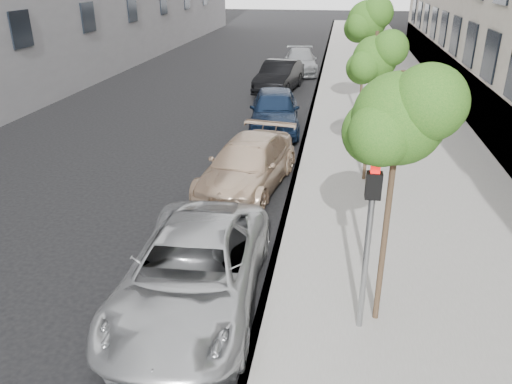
% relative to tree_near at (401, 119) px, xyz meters
% --- Properties ---
extents(ground, '(160.00, 160.00, 0.00)m').
position_rel_tree_near_xyz_m(ground, '(-3.23, -1.50, -3.74)').
color(ground, black).
rests_on(ground, ground).
extents(sidewalk, '(6.40, 72.00, 0.14)m').
position_rel_tree_near_xyz_m(sidewalk, '(1.07, 22.50, -3.67)').
color(sidewalk, gray).
rests_on(sidewalk, ground).
extents(curb, '(0.15, 72.00, 0.14)m').
position_rel_tree_near_xyz_m(curb, '(-2.05, 22.50, -3.67)').
color(curb, '#9E9B93').
rests_on(curb, ground).
extents(tree_near, '(1.72, 1.52, 4.45)m').
position_rel_tree_near_xyz_m(tree_near, '(0.00, 0.00, 0.00)').
color(tree_near, '#38281C').
rests_on(tree_near, sidewalk).
extents(tree_mid, '(1.57, 1.37, 4.23)m').
position_rel_tree_near_xyz_m(tree_mid, '(-0.00, 6.50, -0.15)').
color(tree_mid, '#38281C').
rests_on(tree_mid, sidewalk).
extents(tree_far, '(1.80, 1.60, 4.76)m').
position_rel_tree_near_xyz_m(tree_far, '(0.00, 13.00, 0.27)').
color(tree_far, '#38281C').
rests_on(tree_far, sidewalk).
extents(signal_pole, '(0.24, 0.18, 2.95)m').
position_rel_tree_near_xyz_m(signal_pole, '(-0.31, -0.27, -1.75)').
color(signal_pole, '#939699').
rests_on(signal_pole, sidewalk).
extents(minivan, '(2.63, 5.29, 1.44)m').
position_rel_tree_near_xyz_m(minivan, '(-3.33, 0.00, -3.02)').
color(minivan, '#ACAFB1').
rests_on(minivan, ground).
extents(suv, '(2.64, 5.05, 1.40)m').
position_rel_tree_near_xyz_m(suv, '(-3.33, 5.60, -3.04)').
color(suv, '#CAAD90').
rests_on(suv, ground).
extents(sedan_blue, '(2.42, 4.86, 1.59)m').
position_rel_tree_near_xyz_m(sedan_blue, '(-3.33, 11.47, -2.94)').
color(sedan_blue, '#111F38').
rests_on(sedan_blue, ground).
extents(sedan_black, '(2.26, 4.82, 1.53)m').
position_rel_tree_near_xyz_m(sedan_black, '(-3.98, 18.33, -2.98)').
color(sedan_black, black).
rests_on(sedan_black, ground).
extents(sedan_rear, '(2.45, 4.95, 1.38)m').
position_rel_tree_near_xyz_m(sedan_rear, '(-3.33, 23.64, -3.05)').
color(sedan_rear, gray).
rests_on(sedan_rear, ground).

